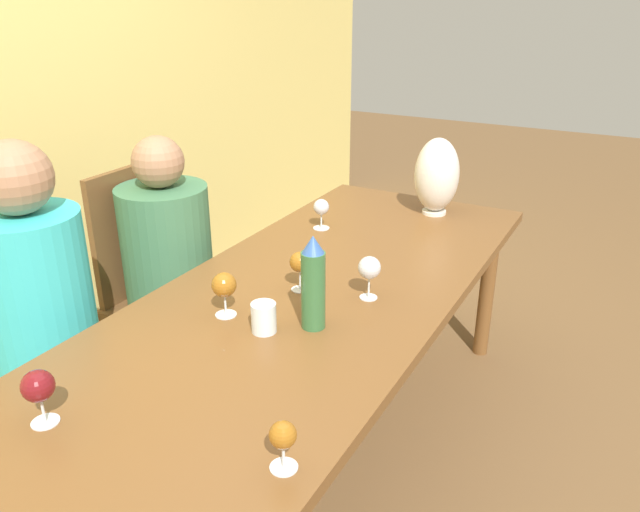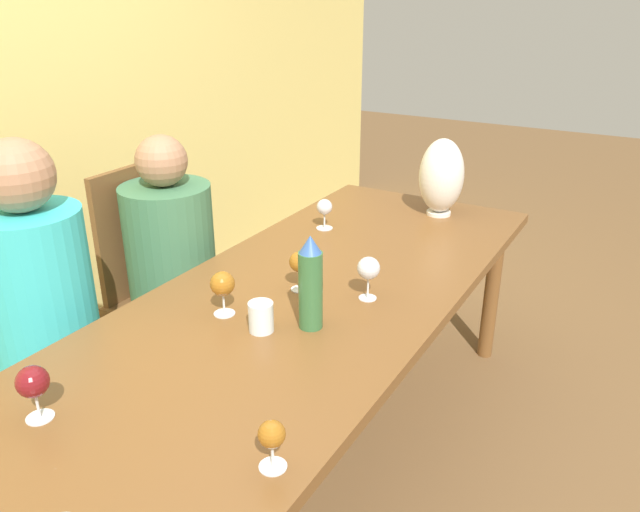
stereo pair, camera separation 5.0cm
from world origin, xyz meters
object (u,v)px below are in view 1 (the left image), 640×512
Objects in this scene: wine_glass_3 at (224,286)px; wine_glass_5 at (369,269)px; wine_glass_0 at (38,387)px; person_near at (45,317)px; water_tumbler at (264,318)px; chair_far at (157,283)px; wine_glass_7 at (300,263)px; chair_near at (34,351)px; person_far at (172,268)px; vase at (437,175)px; wine_glass_4 at (283,437)px; water_bottle at (313,284)px; wine_glass_2 at (321,208)px.

wine_glass_5 is (0.32, -0.34, 0.00)m from wine_glass_3.
person_near reaches higher than wine_glass_0.
wine_glass_5 is (0.35, -0.18, 0.06)m from water_tumbler.
wine_glass_5 is 1.07m from person_near.
water_tumbler is 0.94m from chair_far.
person_near is at bearing 51.53° from wine_glass_0.
wine_glass_0 is 1.04m from wine_glass_5.
wine_glass_7 is (0.29, 0.05, 0.05)m from water_tumbler.
chair_near is (0.40, 0.59, -0.30)m from wine_glass_0.
person_far is (0.05, 0.90, -0.21)m from wine_glass_5.
wine_glass_3 is 0.98× the size of wine_glass_5.
wine_glass_0 is at bearing 169.10° from wine_glass_7.
wine_glass_3 is 0.11× the size of person_near.
wine_glass_7 is at bearing 8.94° from water_tumbler.
chair_near reaches higher than wine_glass_0.
person_near is (-1.48, 0.82, -0.22)m from vase.
chair_far is (0.40, 0.81, -0.25)m from water_tumbler.
wine_glass_5 reaches higher than wine_glass_0.
person_near reaches higher than wine_glass_7.
chair_near is (-0.24, 0.65, -0.30)m from wine_glass_3.
vase is 0.35× the size of chair_near.
person_near is at bearing 106.17° from water_tumbler.
wine_glass_5 reaches higher than wine_glass_4.
chair_near is (0.26, 1.17, -0.28)m from wine_glass_4.
vase is at bearing 1.05° from water_bottle.
wine_glass_7 is (0.90, -0.17, -0.00)m from wine_glass_0.
person_far is at bearing -0.27° from person_near.
wine_glass_4 is at bearing -128.88° from person_far.
wine_glass_5 reaches higher than wine_glass_3.
person_far reaches higher than wine_glass_4.
wine_glass_0 is at bearing -123.86° from chair_near.
wine_glass_3 is (-1.24, 0.26, -0.08)m from vase.
person_near is (-0.00, -0.09, 0.16)m from chair_near.
chair_far is at bearing 87.13° from wine_glass_5.
wine_glass_2 is 0.88× the size of wine_glass_5.
wine_glass_3 is 0.14× the size of chair_near.
water_tumbler is at bearing -19.88° from wine_glass_0.
wine_glass_4 is 1.39m from person_far.
wine_glass_5 reaches higher than water_tumbler.
chair_near reaches higher than wine_glass_7.
chair_near is 0.18m from person_near.
water_bottle is 0.29× the size of chair_near.
wine_glass_2 is at bearing 42.00° from wine_glass_5.
chair_far is at bearing 133.69° from vase.
wine_glass_3 is at bearing -70.12° from chair_near.
person_far is (0.30, 0.83, -0.25)m from water_bottle.
wine_glass_2 reaches higher than wine_glass_4.
wine_glass_2 is 0.10× the size of person_near.
vase reaches higher than water_bottle.
wine_glass_3 is at bearing -5.25° from wine_glass_0.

